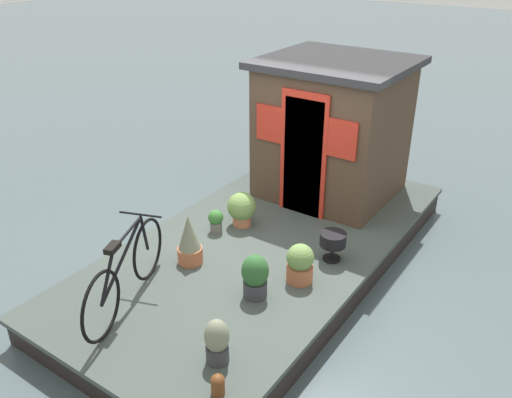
# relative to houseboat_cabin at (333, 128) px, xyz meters

# --- Properties ---
(ground_plane) EXTENTS (60.00, 60.00, 0.00)m
(ground_plane) POSITION_rel_houseboat_cabin_xyz_m (-1.82, 0.00, -1.43)
(ground_plane) COLOR #4C5B60
(houseboat_deck) EXTENTS (5.87, 2.92, 0.39)m
(houseboat_deck) POSITION_rel_houseboat_cabin_xyz_m (-1.82, 0.00, -1.24)
(houseboat_deck) COLOR #424C47
(houseboat_deck) RESTS_ON ground_plane
(houseboat_cabin) EXTENTS (1.92, 2.06, 2.07)m
(houseboat_cabin) POSITION_rel_houseboat_cabin_xyz_m (0.00, 0.00, 0.00)
(houseboat_cabin) COLOR #4C3828
(houseboat_cabin) RESTS_ON houseboat_deck
(bicycle) EXTENTS (1.72, 0.73, 0.88)m
(bicycle) POSITION_rel_houseboat_cabin_xyz_m (-3.77, 0.49, -0.64)
(bicycle) COLOR black
(bicycle) RESTS_ON houseboat_deck
(potted_plant_geranium) EXTENTS (0.32, 0.32, 0.48)m
(potted_plant_geranium) POSITION_rel_houseboat_cabin_xyz_m (-2.34, -0.84, -0.80)
(potted_plant_geranium) COLOR #B2603D
(potted_plant_geranium) RESTS_ON houseboat_deck
(potted_plant_thyme) EXTENTS (0.24, 0.24, 0.48)m
(potted_plant_thyme) POSITION_rel_houseboat_cabin_xyz_m (-3.91, -0.86, -0.81)
(potted_plant_thyme) COLOR #38383D
(potted_plant_thyme) RESTS_ON houseboat_deck
(potted_plant_lavender) EXTENTS (0.21, 0.21, 0.32)m
(potted_plant_lavender) POSITION_rel_houseboat_cabin_xyz_m (-1.99, 0.68, -0.87)
(potted_plant_lavender) COLOR slate
(potted_plant_lavender) RESTS_ON houseboat_deck
(potted_plant_basil) EXTENTS (0.31, 0.31, 0.65)m
(potted_plant_basil) POSITION_rel_houseboat_cabin_xyz_m (-2.77, 0.47, -0.73)
(potted_plant_basil) COLOR #B2603D
(potted_plant_basil) RESTS_ON houseboat_deck
(potted_plant_mint) EXTENTS (0.40, 0.40, 0.49)m
(potted_plant_mint) POSITION_rel_houseboat_cabin_xyz_m (-1.65, 0.50, -0.78)
(potted_plant_mint) COLOR #C6754C
(potted_plant_mint) RESTS_ON houseboat_deck
(potted_plant_succulent) EXTENTS (0.31, 0.31, 0.52)m
(potted_plant_succulent) POSITION_rel_houseboat_cabin_xyz_m (-2.87, -0.57, -0.78)
(potted_plant_succulent) COLOR #38383D
(potted_plant_succulent) RESTS_ON houseboat_deck
(charcoal_grill) EXTENTS (0.33, 0.33, 0.37)m
(charcoal_grill) POSITION_rel_houseboat_cabin_xyz_m (-1.72, -0.94, -0.77)
(charcoal_grill) COLOR black
(charcoal_grill) RESTS_ON houseboat_deck
(mooring_bollard) EXTENTS (0.13, 0.13, 0.21)m
(mooring_bollard) POSITION_rel_houseboat_cabin_xyz_m (-4.22, -1.11, -0.93)
(mooring_bollard) COLOR brown
(mooring_bollard) RESTS_ON houseboat_deck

